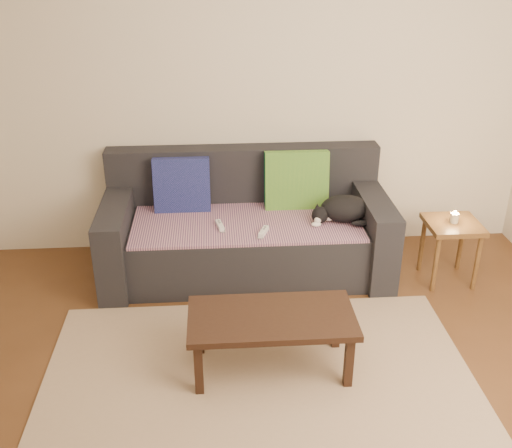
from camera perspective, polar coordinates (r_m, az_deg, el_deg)
name	(u,v)px	position (r m, az deg, el deg)	size (l,w,h in m)	color
ground	(263,411)	(3.41, 0.64, -17.39)	(4.50, 4.50, 0.00)	brown
back_wall	(242,88)	(4.60, -1.37, 12.84)	(4.50, 0.04, 2.60)	beige
sofa	(246,232)	(4.53, -0.97, -0.72)	(2.10, 0.94, 0.87)	#232328
throw_blanket	(246,222)	(4.39, -0.91, 0.16)	(1.66, 0.74, 0.02)	#422B52
cushion_navy	(182,186)	(4.55, -7.07, 3.66)	(0.42, 0.11, 0.42)	#111B49
cushion_green	(296,182)	(4.58, 3.86, 3.97)	(0.48, 0.12, 0.48)	#0C4E2F
cat	(343,209)	(4.41, 8.25, 1.41)	(0.48, 0.38, 0.19)	black
wii_remote_a	(220,225)	(4.30, -3.46, -0.14)	(0.15, 0.04, 0.03)	white
wii_remote_b	(264,232)	(4.20, 0.73, -0.73)	(0.15, 0.04, 0.03)	white
side_table	(452,233)	(4.56, 18.17, -0.79)	(0.38, 0.38, 0.47)	brown
candle	(454,218)	(4.51, 18.37, 0.58)	(0.06, 0.06, 0.09)	beige
rug	(261,391)	(3.51, 0.43, -15.65)	(2.50, 1.80, 0.01)	tan
coffee_table	(272,322)	(3.47, 1.50, -9.35)	(0.95, 0.48, 0.38)	black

